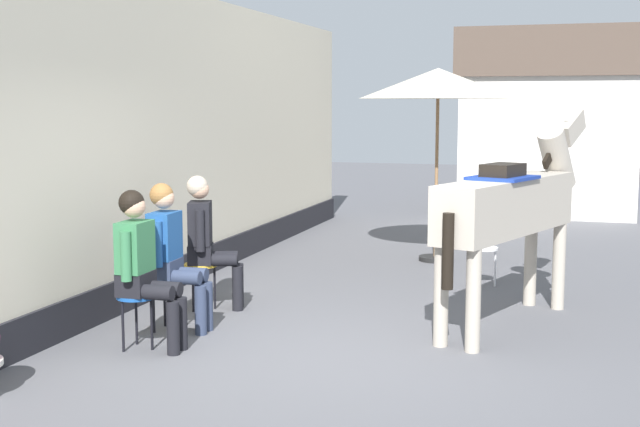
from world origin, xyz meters
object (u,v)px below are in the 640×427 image
object	(u,v)px
seated_visitor_near	(142,261)
saddled_horse_center	(512,205)
seated_visitor_far	(207,235)
seated_visitor_middle	(171,249)
cafe_parasol	(438,85)
spare_stool_white	(484,252)

from	to	relation	value
seated_visitor_near	saddled_horse_center	world-z (taller)	saddled_horse_center
seated_visitor_far	saddled_horse_center	bearing A→B (deg)	5.85
seated_visitor_near	saddled_horse_center	distance (m)	3.50
seated_visitor_middle	saddled_horse_center	world-z (taller)	saddled_horse_center
seated_visitor_near	cafe_parasol	bearing A→B (deg)	70.86
seated_visitor_middle	saddled_horse_center	size ratio (longest dim) A/B	0.48
seated_visitor_middle	spare_stool_white	bearing A→B (deg)	47.99
saddled_horse_center	spare_stool_white	xyz separation A→B (m)	(-0.43, 1.67, -0.76)
seated_visitor_middle	saddled_horse_center	bearing A→B (deg)	21.57
seated_visitor_near	seated_visitor_middle	size ratio (longest dim) A/B	1.00
cafe_parasol	seated_visitor_far	bearing A→B (deg)	-117.75
spare_stool_white	seated_visitor_far	bearing A→B (deg)	-142.83
seated_visitor_near	seated_visitor_far	xyz separation A→B (m)	(-0.09, 1.52, 0.00)
seated_visitor_middle	cafe_parasol	world-z (taller)	cafe_parasol
seated_visitor_middle	seated_visitor_far	world-z (taller)	same
seated_visitor_near	spare_stool_white	bearing A→B (deg)	54.19
seated_visitor_near	seated_visitor_far	size ratio (longest dim) A/B	1.00
seated_visitor_near	seated_visitor_middle	xyz separation A→B (m)	(-0.05, 0.64, 0.00)
seated_visitor_middle	seated_visitor_far	distance (m)	0.88
seated_visitor_near	spare_stool_white	distance (m)	4.33
seated_visitor_middle	seated_visitor_far	bearing A→B (deg)	92.59
saddled_horse_center	cafe_parasol	bearing A→B (deg)	111.68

